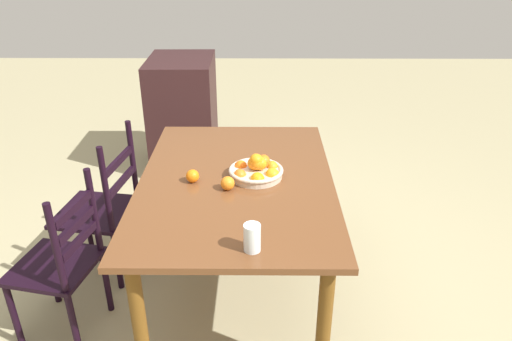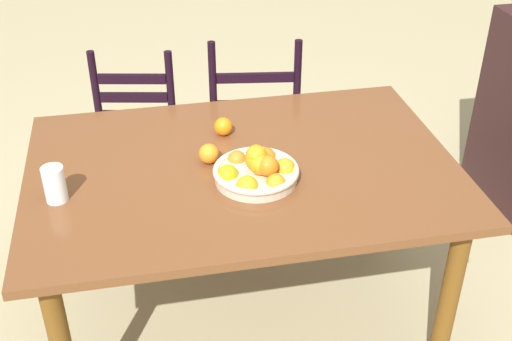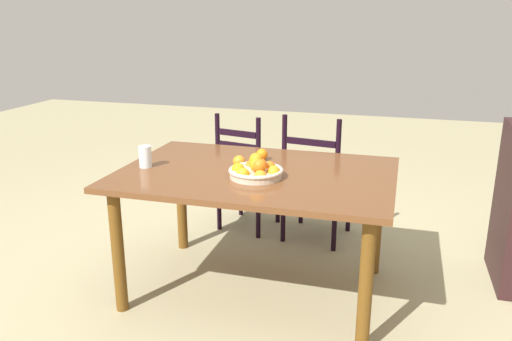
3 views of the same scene
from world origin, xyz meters
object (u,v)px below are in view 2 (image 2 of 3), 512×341
dining_table (243,186)px  drinking_glass (55,184)px  fruit_bowl (257,170)px  orange_loose_1 (223,127)px  chair_near_window (143,133)px  chair_by_cabinet (254,129)px  orange_loose_0 (209,154)px

dining_table → drinking_glass: size_ratio=12.30×
dining_table → fruit_bowl: 0.18m
dining_table → orange_loose_1: (-0.03, 0.24, 0.13)m
fruit_bowl → chair_near_window: bearing=110.3°
chair_near_window → drinking_glass: (-0.31, -1.01, 0.40)m
chair_by_cabinet → orange_loose_1: size_ratio=13.29×
fruit_bowl → chair_by_cabinet: bearing=79.6°
chair_near_window → drinking_glass: 1.13m
chair_by_cabinet → drinking_glass: size_ratio=7.52×
fruit_bowl → orange_loose_0: (-0.15, 0.16, -0.01)m
chair_near_window → orange_loose_1: size_ratio=12.82×
fruit_bowl → drinking_glass: (-0.70, 0.02, 0.02)m
orange_loose_0 → orange_loose_1: orange_loose_0 is taller
dining_table → chair_by_cabinet: bearing=76.2°
drinking_glass → fruit_bowl: bearing=-1.3°
dining_table → orange_loose_1: 0.28m
chair_near_window → chair_by_cabinet: 0.56m
fruit_bowl → orange_loose_0: 0.22m
chair_near_window → drinking_glass: size_ratio=7.25×
chair_near_window → drinking_glass: chair_near_window is taller
chair_near_window → chair_by_cabinet: chair_by_cabinet is taller
fruit_bowl → orange_loose_0: bearing=134.2°
fruit_bowl → drinking_glass: 0.70m
orange_loose_0 → orange_loose_1: bearing=66.9°
chair_by_cabinet → fruit_bowl: (-0.18, -0.98, 0.38)m
chair_by_cabinet → drinking_glass: chair_by_cabinet is taller
chair_by_cabinet → dining_table: bearing=84.7°
orange_loose_0 → orange_loose_1: 0.22m
orange_loose_1 → drinking_glass: drinking_glass is taller
dining_table → chair_near_window: chair_near_window is taller
chair_near_window → orange_loose_1: chair_near_window is taller
fruit_bowl → orange_loose_1: fruit_bowl is taller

